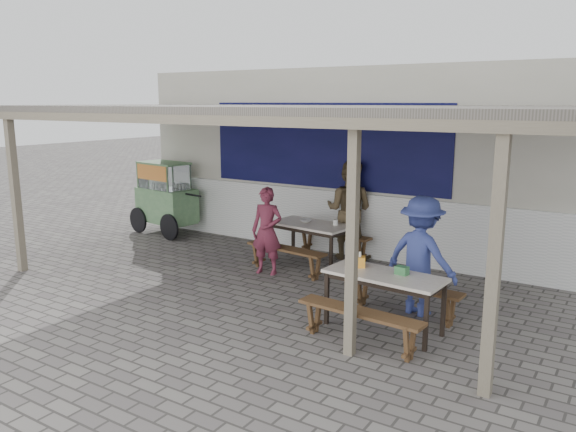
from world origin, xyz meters
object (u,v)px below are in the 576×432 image
(tissue_box, at_px, (360,262))
(table_right, at_px, (384,280))
(patron_right_table, at_px, (421,256))
(condiment_jar, at_px, (336,222))
(vendor_cart, at_px, (165,195))
(donation_box, at_px, (402,270))
(patron_street_side, at_px, (267,231))
(bench_right_street, at_px, (360,319))
(condiment_bowl, at_px, (306,220))
(bench_left_street, at_px, (286,254))
(bench_left_wall, at_px, (333,239))
(table_left, at_px, (311,228))
(bench_right_wall, at_px, (404,292))
(patron_wall_side, at_px, (349,210))

(tissue_box, bearing_deg, table_right, -14.78)
(patron_right_table, height_order, condiment_jar, patron_right_table)
(patron_right_table, xyz_separation_m, condiment_jar, (-2.04, 1.37, -0.02))
(vendor_cart, bearing_deg, donation_box, -12.11)
(tissue_box, bearing_deg, donation_box, -1.66)
(vendor_cart, bearing_deg, patron_street_side, -11.07)
(bench_right_street, xyz_separation_m, condiment_bowl, (-2.38, 2.73, 0.43))
(bench_left_street, height_order, bench_left_wall, same)
(table_left, bearing_deg, patron_right_table, -20.10)
(bench_left_wall, height_order, table_right, table_right)
(table_left, xyz_separation_m, bench_left_street, (-0.08, -0.70, -0.33))
(table_right, height_order, vendor_cart, vendor_cart)
(table_left, distance_m, table_right, 3.07)
(bench_right_wall, distance_m, donation_box, 0.71)
(table_right, bearing_deg, tissue_box, 169.53)
(bench_left_wall, distance_m, vendor_cart, 4.05)
(table_left, xyz_separation_m, bench_right_wall, (2.32, -1.45, -0.33))
(table_left, relative_size, patron_right_table, 0.93)
(patron_right_table, bearing_deg, condiment_bowl, -13.51)
(table_left, relative_size, condiment_jar, 15.87)
(patron_right_table, relative_size, condiment_jar, 17.15)
(bench_left_wall, bearing_deg, bench_right_wall, -36.99)
(condiment_jar, bearing_deg, condiment_bowl, -174.18)
(bench_right_street, height_order, vendor_cart, vendor_cart)
(bench_right_wall, relative_size, patron_right_table, 0.98)
(bench_right_street, relative_size, patron_wall_side, 0.88)
(bench_left_wall, bearing_deg, table_left, -90.00)
(bench_right_street, bearing_deg, condiment_bowl, 135.38)
(condiment_jar, bearing_deg, bench_right_wall, -39.70)
(vendor_cart, xyz_separation_m, tissue_box, (5.80, -2.32, -0.04))
(vendor_cart, relative_size, tissue_box, 14.66)
(bench_left_wall, distance_m, bench_right_street, 3.99)
(patron_wall_side, relative_size, condiment_jar, 19.04)
(table_right, relative_size, vendor_cart, 0.76)
(table_right, height_order, patron_wall_side, patron_wall_side)
(bench_left_wall, bearing_deg, patron_street_side, -98.68)
(table_left, bearing_deg, patron_street_side, -105.18)
(bench_left_street, distance_m, condiment_bowl, 0.88)
(donation_box, height_order, condiment_jar, donation_box)
(bench_right_wall, bearing_deg, tissue_box, -126.81)
(patron_street_side, height_order, condiment_jar, patron_street_side)
(vendor_cart, xyz_separation_m, patron_street_side, (3.57, -1.23, -0.12))
(condiment_jar, bearing_deg, patron_right_table, -33.99)
(condiment_bowl, bearing_deg, bench_right_street, -48.93)
(bench_right_street, height_order, patron_street_side, patron_street_side)
(vendor_cart, relative_size, patron_street_side, 1.37)
(bench_right_street, distance_m, patron_street_side, 3.17)
(bench_left_street, distance_m, bench_right_wall, 2.52)
(patron_wall_side, bearing_deg, bench_right_street, 111.37)
(patron_wall_side, xyz_separation_m, condiment_bowl, (-0.53, -0.66, -0.14))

